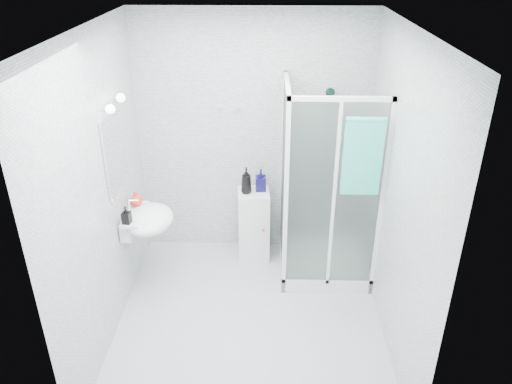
{
  "coord_description": "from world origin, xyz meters",
  "views": [
    {
      "loc": [
        0.15,
        -3.58,
        3.15
      ],
      "look_at": [
        0.05,
        0.35,
        1.15
      ],
      "focal_mm": 35.0,
      "sensor_mm": 36.0,
      "label": 1
    }
  ],
  "objects_px": {
    "soap_dispenser_black": "(126,215)",
    "hand_towel": "(363,155)",
    "wall_basin": "(146,219)",
    "shampoo_bottle_b": "(261,180)",
    "soap_dispenser_orange": "(136,199)",
    "storage_cabinet": "(254,225)",
    "shower_enclosure": "(318,235)",
    "shampoo_bottle_a": "(246,181)"
  },
  "relations": [
    {
      "from": "wall_basin",
      "to": "storage_cabinet",
      "type": "height_order",
      "value": "wall_basin"
    },
    {
      "from": "wall_basin",
      "to": "shampoo_bottle_b",
      "type": "distance_m",
      "value": 1.25
    },
    {
      "from": "shower_enclosure",
      "to": "soap_dispenser_black",
      "type": "height_order",
      "value": "shower_enclosure"
    },
    {
      "from": "storage_cabinet",
      "to": "shampoo_bottle_a",
      "type": "height_order",
      "value": "shampoo_bottle_a"
    },
    {
      "from": "shampoo_bottle_b",
      "to": "soap_dispenser_black",
      "type": "height_order",
      "value": "shampoo_bottle_b"
    },
    {
      "from": "wall_basin",
      "to": "shampoo_bottle_b",
      "type": "bearing_deg",
      "value": 31.01
    },
    {
      "from": "shower_enclosure",
      "to": "shampoo_bottle_a",
      "type": "distance_m",
      "value": 0.92
    },
    {
      "from": "wall_basin",
      "to": "shampoo_bottle_b",
      "type": "relative_size",
      "value": 2.39
    },
    {
      "from": "soap_dispenser_orange",
      "to": "shower_enclosure",
      "type": "bearing_deg",
      "value": 5.58
    },
    {
      "from": "shampoo_bottle_a",
      "to": "hand_towel",
      "type": "bearing_deg",
      "value": -32.79
    },
    {
      "from": "wall_basin",
      "to": "hand_towel",
      "type": "relative_size",
      "value": 0.79
    },
    {
      "from": "shampoo_bottle_b",
      "to": "wall_basin",
      "type": "bearing_deg",
      "value": -148.99
    },
    {
      "from": "wall_basin",
      "to": "shampoo_bottle_a",
      "type": "distance_m",
      "value": 1.09
    },
    {
      "from": "shower_enclosure",
      "to": "wall_basin",
      "type": "bearing_deg",
      "value": -169.19
    },
    {
      "from": "shampoo_bottle_b",
      "to": "soap_dispenser_black",
      "type": "relative_size",
      "value": 1.44
    },
    {
      "from": "shower_enclosure",
      "to": "soap_dispenser_orange",
      "type": "distance_m",
      "value": 1.85
    },
    {
      "from": "wall_basin",
      "to": "shampoo_bottle_a",
      "type": "relative_size",
      "value": 2.0
    },
    {
      "from": "wall_basin",
      "to": "hand_towel",
      "type": "height_order",
      "value": "hand_towel"
    },
    {
      "from": "shower_enclosure",
      "to": "wall_basin",
      "type": "xyz_separation_m",
      "value": [
        -1.66,
        -0.32,
        0.35
      ]
    },
    {
      "from": "wall_basin",
      "to": "shampoo_bottle_a",
      "type": "height_order",
      "value": "shampoo_bottle_a"
    },
    {
      "from": "storage_cabinet",
      "to": "shampoo_bottle_b",
      "type": "xyz_separation_m",
      "value": [
        0.07,
        0.05,
        0.51
      ]
    },
    {
      "from": "wall_basin",
      "to": "shower_enclosure",
      "type": "bearing_deg",
      "value": 10.81
    },
    {
      "from": "storage_cabinet",
      "to": "shampoo_bottle_b",
      "type": "distance_m",
      "value": 0.52
    },
    {
      "from": "hand_towel",
      "to": "shampoo_bottle_b",
      "type": "relative_size",
      "value": 3.03
    },
    {
      "from": "wall_basin",
      "to": "storage_cabinet",
      "type": "relative_size",
      "value": 0.7
    },
    {
      "from": "shower_enclosure",
      "to": "shampoo_bottle_b",
      "type": "bearing_deg",
      "value": 151.06
    },
    {
      "from": "shampoo_bottle_a",
      "to": "soap_dispenser_black",
      "type": "bearing_deg",
      "value": -144.11
    },
    {
      "from": "storage_cabinet",
      "to": "hand_towel",
      "type": "distance_m",
      "value": 1.61
    },
    {
      "from": "wall_basin",
      "to": "soap_dispenser_black",
      "type": "distance_m",
      "value": 0.26
    },
    {
      "from": "shower_enclosure",
      "to": "storage_cabinet",
      "type": "relative_size",
      "value": 2.52
    },
    {
      "from": "soap_dispenser_black",
      "to": "storage_cabinet",
      "type": "bearing_deg",
      "value": 34.76
    },
    {
      "from": "soap_dispenser_orange",
      "to": "soap_dispenser_black",
      "type": "height_order",
      "value": "soap_dispenser_black"
    },
    {
      "from": "storage_cabinet",
      "to": "shampoo_bottle_a",
      "type": "bearing_deg",
      "value": -168.45
    },
    {
      "from": "wall_basin",
      "to": "storage_cabinet",
      "type": "bearing_deg",
      "value": 30.94
    },
    {
      "from": "shower_enclosure",
      "to": "storage_cabinet",
      "type": "distance_m",
      "value": 0.72
    },
    {
      "from": "shampoo_bottle_b",
      "to": "soap_dispenser_orange",
      "type": "relative_size",
      "value": 1.51
    },
    {
      "from": "storage_cabinet",
      "to": "shower_enclosure",
      "type": "bearing_deg",
      "value": -26.85
    },
    {
      "from": "soap_dispenser_black",
      "to": "shampoo_bottle_b",
      "type": "bearing_deg",
      "value": 34.59
    },
    {
      "from": "soap_dispenser_black",
      "to": "shower_enclosure",
      "type": "bearing_deg",
      "value": 15.58
    },
    {
      "from": "hand_towel",
      "to": "soap_dispenser_black",
      "type": "height_order",
      "value": "hand_towel"
    },
    {
      "from": "soap_dispenser_black",
      "to": "hand_towel",
      "type": "bearing_deg",
      "value": 2.63
    },
    {
      "from": "soap_dispenser_orange",
      "to": "soap_dispenser_black",
      "type": "bearing_deg",
      "value": -91.52
    }
  ]
}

